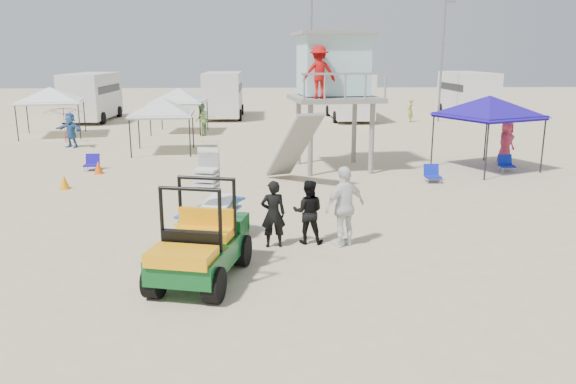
{
  "coord_description": "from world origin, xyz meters",
  "views": [
    {
      "loc": [
        -0.05,
        -9.95,
        4.47
      ],
      "look_at": [
        0.5,
        3.0,
        1.3
      ],
      "focal_mm": 35.0,
      "sensor_mm": 36.0,
      "label": 1
    }
  ],
  "objects_px": {
    "utility_cart": "(199,237)",
    "man_left": "(273,214)",
    "canopy_blue": "(490,99)",
    "lifeguard_tower": "(332,70)",
    "surf_trailer": "(210,210)"
  },
  "relations": [
    {
      "from": "utility_cart",
      "to": "lifeguard_tower",
      "type": "distance_m",
      "value": 12.6
    },
    {
      "from": "utility_cart",
      "to": "surf_trailer",
      "type": "xyz_separation_m",
      "value": [
        0.01,
        2.34,
        -0.1
      ]
    },
    {
      "from": "utility_cart",
      "to": "canopy_blue",
      "type": "relative_size",
      "value": 0.71
    },
    {
      "from": "utility_cart",
      "to": "surf_trailer",
      "type": "height_order",
      "value": "surf_trailer"
    },
    {
      "from": "lifeguard_tower",
      "to": "canopy_blue",
      "type": "height_order",
      "value": "lifeguard_tower"
    },
    {
      "from": "man_left",
      "to": "canopy_blue",
      "type": "relative_size",
      "value": 0.4
    },
    {
      "from": "lifeguard_tower",
      "to": "canopy_blue",
      "type": "distance_m",
      "value": 6.27
    },
    {
      "from": "utility_cart",
      "to": "man_left",
      "type": "height_order",
      "value": "utility_cart"
    },
    {
      "from": "man_left",
      "to": "lifeguard_tower",
      "type": "distance_m",
      "value": 10.33
    },
    {
      "from": "man_left",
      "to": "canopy_blue",
      "type": "distance_m",
      "value": 12.59
    },
    {
      "from": "surf_trailer",
      "to": "lifeguard_tower",
      "type": "xyz_separation_m",
      "value": [
        3.99,
        9.24,
        3.06
      ]
    },
    {
      "from": "surf_trailer",
      "to": "canopy_blue",
      "type": "distance_m",
      "value": 13.47
    },
    {
      "from": "utility_cart",
      "to": "canopy_blue",
      "type": "distance_m",
      "value": 15.07
    },
    {
      "from": "utility_cart",
      "to": "canopy_blue",
      "type": "xyz_separation_m",
      "value": [
        10.14,
        11.0,
        1.85
      ]
    },
    {
      "from": "utility_cart",
      "to": "canopy_blue",
      "type": "bearing_deg",
      "value": 47.33
    }
  ]
}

